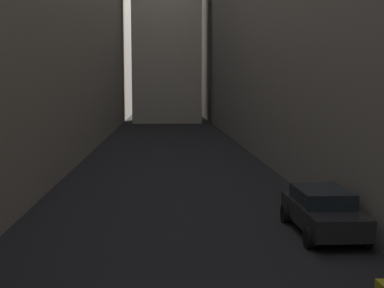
# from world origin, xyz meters

# --- Properties ---
(ground_plane) EXTENTS (264.00, 264.00, 0.00)m
(ground_plane) POSITION_xyz_m (0.00, 48.00, 0.00)
(ground_plane) COLOR black
(building_block_right) EXTENTS (14.27, 108.00, 21.86)m
(building_block_right) POSITION_xyz_m (12.63, 50.00, 10.93)
(building_block_right) COLOR slate
(building_block_right) RESTS_ON ground
(parked_car_right_far) EXTENTS (1.87, 4.09, 1.40)m
(parked_car_right_far) POSITION_xyz_m (4.40, 24.94, 0.74)
(parked_car_right_far) COLOR black
(parked_car_right_far) RESTS_ON ground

